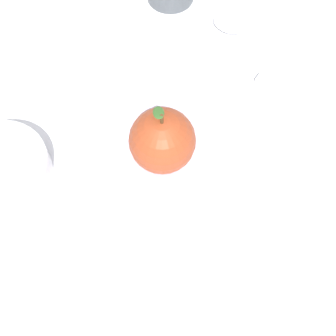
% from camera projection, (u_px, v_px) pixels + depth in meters
% --- Properties ---
extents(ground_plane, '(2.40, 2.40, 0.00)m').
position_uv_depth(ground_plane, '(188.00, 146.00, 0.60)').
color(ground_plane, silver).
extents(dinner_plate, '(0.23, 0.23, 0.02)m').
position_uv_depth(dinner_plate, '(168.00, 171.00, 0.57)').
color(dinner_plate, silver).
rests_on(dinner_plate, ground_plane).
extents(apple, '(0.08, 0.08, 0.09)m').
position_uv_depth(apple, '(162.00, 141.00, 0.54)').
color(apple, '#9E3D1E').
rests_on(apple, dinner_plate).
extents(side_bowl, '(0.12, 0.12, 0.04)m').
position_uv_depth(side_bowl, '(0.00, 168.00, 0.56)').
color(side_bowl, white).
rests_on(side_bowl, ground_plane).
extents(knife, '(0.19, 0.09, 0.01)m').
position_uv_depth(knife, '(260.00, 80.00, 0.64)').
color(knife, silver).
rests_on(knife, ground_plane).
extents(spoon, '(0.16, 0.09, 0.01)m').
position_uv_depth(spoon, '(239.00, 29.00, 0.68)').
color(spoon, silver).
rests_on(spoon, ground_plane).
extents(linen_napkin, '(0.17, 0.14, 0.00)m').
position_uv_depth(linen_napkin, '(97.00, 264.00, 0.53)').
color(linen_napkin, silver).
rests_on(linen_napkin, ground_plane).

